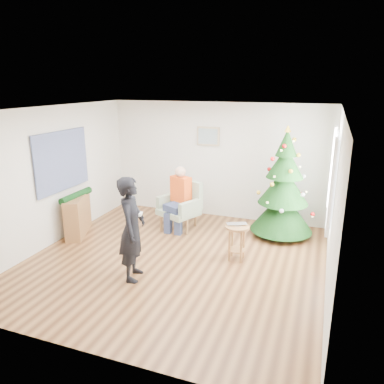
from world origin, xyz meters
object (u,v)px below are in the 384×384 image
at_px(stool, 237,242).
at_px(console, 78,215).
at_px(armchair, 181,211).
at_px(christmas_tree, 284,188).
at_px(standing_man, 132,229).

xyz_separation_m(stool, console, (-3.33, 0.03, 0.08)).
height_order(stool, armchair, armchair).
xyz_separation_m(christmas_tree, standing_man, (-1.98, -2.56, -0.18)).
relative_size(christmas_tree, standing_man, 1.35).
relative_size(armchair, console, 1.02).
bearing_deg(armchair, console, -126.76).
bearing_deg(stool, armchair, 144.39).
relative_size(christmas_tree, console, 2.24).
relative_size(armchair, standing_man, 0.61).
xyz_separation_m(stool, armchair, (-1.47, 1.05, 0.05)).
xyz_separation_m(standing_man, console, (-1.94, 1.21, -0.43)).
xyz_separation_m(christmas_tree, stool, (-0.59, -1.38, -0.69)).
xyz_separation_m(christmas_tree, console, (-3.92, -1.35, -0.61)).
xyz_separation_m(armchair, standing_man, (0.08, -2.23, 0.45)).
height_order(christmas_tree, armchair, christmas_tree).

